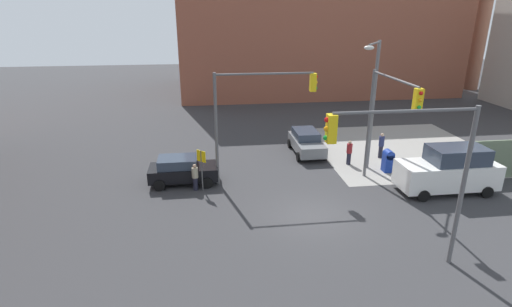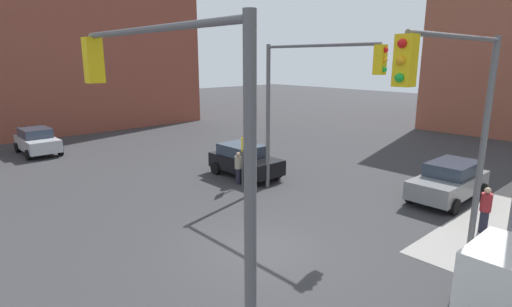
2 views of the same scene
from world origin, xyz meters
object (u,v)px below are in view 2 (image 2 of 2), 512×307
at_px(traffic_signal_nw_corner, 307,90).
at_px(coupe_gray, 449,181).
at_px(pedestrian_walking_north, 485,210).
at_px(traffic_signal_ne_corner, 460,111).
at_px(sedan_silver, 37,141).
at_px(traffic_signal_se_corner, 168,132).
at_px(hatchback_black, 245,160).
at_px(pedestrian_crossing, 238,167).

relative_size(traffic_signal_nw_corner, coupe_gray, 1.52).
bearing_deg(pedestrian_walking_north, coupe_gray, -99.14).
bearing_deg(traffic_signal_ne_corner, sedan_silver, -170.10).
xyz_separation_m(traffic_signal_se_corner, pedestrian_walking_north, (1.87, 11.00, -3.79)).
bearing_deg(sedan_silver, hatchback_black, 27.32).
bearing_deg(traffic_signal_se_corner, pedestrian_walking_north, 80.34).
height_order(hatchback_black, pedestrian_crossing, hatchback_black).
distance_m(hatchback_black, pedestrian_crossing, 1.29).
xyz_separation_m(traffic_signal_nw_corner, pedestrian_crossing, (-3.54, -0.70, -3.85)).
bearing_deg(traffic_signal_ne_corner, pedestrian_crossing, 172.65).
bearing_deg(sedan_silver, pedestrian_crossing, 22.25).
height_order(traffic_signal_se_corner, pedestrian_crossing, traffic_signal_se_corner).
distance_m(pedestrian_crossing, pedestrian_walking_north, 10.36).
bearing_deg(traffic_signal_se_corner, hatchback_black, 133.57).
bearing_deg(pedestrian_walking_north, traffic_signal_ne_corner, 43.18).
bearing_deg(pedestrian_crossing, traffic_signal_nw_corner, -69.22).
relative_size(coupe_gray, pedestrian_walking_north, 2.60).
relative_size(traffic_signal_ne_corner, sedan_silver, 1.62).
distance_m(traffic_signal_nw_corner, sedan_silver, 18.35).
relative_size(hatchback_black, pedestrian_walking_north, 2.42).
bearing_deg(traffic_signal_se_corner, sedan_silver, 172.44).
height_order(traffic_signal_nw_corner, pedestrian_crossing, traffic_signal_nw_corner).
bearing_deg(coupe_gray, sedan_silver, -153.17).
height_order(traffic_signal_nw_corner, hatchback_black, traffic_signal_nw_corner).
xyz_separation_m(traffic_signal_se_corner, traffic_signal_ne_corner, (2.17, 6.97, -0.02)).
relative_size(traffic_signal_ne_corner, pedestrian_crossing, 4.17).
distance_m(traffic_signal_se_corner, coupe_gray, 14.03).
distance_m(hatchback_black, sedan_silver, 14.15).
xyz_separation_m(traffic_signal_nw_corner, coupe_gray, (4.21, 4.51, -3.81)).
height_order(traffic_signal_nw_corner, coupe_gray, traffic_signal_nw_corner).
xyz_separation_m(traffic_signal_nw_corner, pedestrian_walking_north, (6.46, 2.00, -3.80)).
distance_m(traffic_signal_ne_corner, pedestrian_walking_north, 5.53).
relative_size(traffic_signal_se_corner, pedestrian_crossing, 4.17).
xyz_separation_m(hatchback_black, pedestrian_crossing, (0.76, -1.04, -0.04)).
relative_size(traffic_signal_ne_corner, hatchback_black, 1.64).
bearing_deg(pedestrian_walking_north, traffic_signal_nw_corner, -33.89).
distance_m(traffic_signal_ne_corner, hatchback_black, 11.92).
distance_m(traffic_signal_nw_corner, pedestrian_crossing, 5.27).
xyz_separation_m(hatchback_black, coupe_gray, (8.51, 4.17, 0.00)).
xyz_separation_m(traffic_signal_ne_corner, sedan_silver, (-23.62, -4.12, -3.78)).
xyz_separation_m(traffic_signal_se_corner, sedan_silver, (-21.45, 2.85, -3.80)).
height_order(hatchback_black, pedestrian_walking_north, pedestrian_walking_north).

